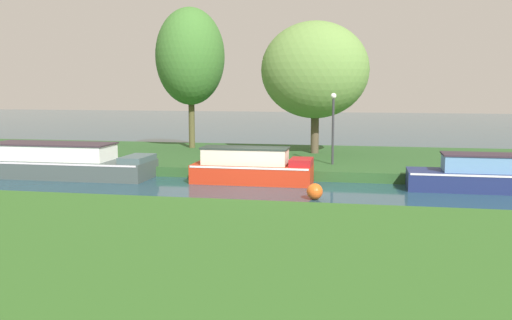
{
  "coord_description": "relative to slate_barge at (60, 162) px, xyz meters",
  "views": [
    {
      "loc": [
        3.79,
        -20.44,
        3.77
      ],
      "look_at": [
        -0.44,
        1.2,
        0.9
      ],
      "focal_mm": 40.68,
      "sensor_mm": 36.0,
      "label": 1
    }
  ],
  "objects": [
    {
      "name": "riverbank_near",
      "position": [
        8.69,
        -10.2,
        -0.39
      ],
      "size": [
        72.0,
        10.0,
        0.4
      ],
      "primitive_type": "cube",
      "color": "#305F22",
      "rests_on": "ground_plane"
    },
    {
      "name": "willow_tree_left",
      "position": [
        3.13,
        8.09,
        4.64
      ],
      "size": [
        3.6,
        4.01,
        7.4
      ],
      "color": "brown",
      "rests_on": "riverbank_far"
    },
    {
      "name": "red_narrowboat",
      "position": [
        8.07,
        -0.0,
        0.01
      ],
      "size": [
        4.63,
        1.52,
        1.39
      ],
      "color": "red",
      "rests_on": "ground_plane"
    },
    {
      "name": "lamp_post",
      "position": [
        10.98,
        2.99,
        1.7
      ],
      "size": [
        0.24,
        0.24,
        3.02
      ],
      "color": "#333338",
      "rests_on": "riverbank_far"
    },
    {
      "name": "navy_cruiser",
      "position": [
        16.79,
        0.0,
        -0.02
      ],
      "size": [
        5.46,
        1.69,
        1.33
      ],
      "color": "navy",
      "rests_on": "ground_plane"
    },
    {
      "name": "ground_plane",
      "position": [
        8.69,
        -1.2,
        -0.59
      ],
      "size": [
        120.0,
        120.0,
        0.0
      ],
      "primitive_type": "plane",
      "color": "#204252"
    },
    {
      "name": "mooring_post_near",
      "position": [
        6.24,
        1.55,
        0.13
      ],
      "size": [
        0.18,
        0.18,
        0.66
      ],
      "primitive_type": "cylinder",
      "color": "#433723",
      "rests_on": "riverbank_far"
    },
    {
      "name": "slate_barge",
      "position": [
        0.0,
        0.0,
        0.0
      ],
      "size": [
        7.69,
        2.25,
        1.4
      ],
      "color": "#414C4A",
      "rests_on": "ground_plane"
    },
    {
      "name": "willow_tree_centre",
      "position": [
        9.85,
        6.54,
        3.87
      ],
      "size": [
        5.2,
        4.18,
        6.4
      ],
      "color": "brown",
      "rests_on": "riverbank_far"
    },
    {
      "name": "mooring_post_far",
      "position": [
        16.95,
        1.55,
        0.15
      ],
      "size": [
        0.17,
        0.17,
        0.69
      ],
      "primitive_type": "cylinder",
      "color": "#4C3E23",
      "rests_on": "riverbank_far"
    },
    {
      "name": "riverbank_far",
      "position": [
        8.69,
        5.8,
        -0.39
      ],
      "size": [
        72.0,
        10.0,
        0.4
      ],
      "primitive_type": "cube",
      "color": "#2A5325",
      "rests_on": "ground_plane"
    },
    {
      "name": "channel_buoy",
      "position": [
        10.76,
        -2.77,
        -0.33
      ],
      "size": [
        0.54,
        0.54,
        0.54
      ],
      "primitive_type": "sphere",
      "color": "#E55919",
      "rests_on": "ground_plane"
    }
  ]
}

